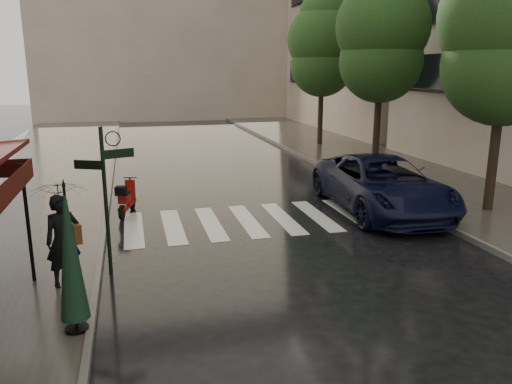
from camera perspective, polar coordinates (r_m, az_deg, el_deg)
name	(u,v)px	position (r m, az deg, el deg)	size (l,w,h in m)	color
ground	(184,339)	(8.36, -8.22, -16.32)	(120.00, 120.00, 0.00)	black
sidewalk_near	(24,186)	(20.03, -24.98, 0.63)	(6.00, 60.00, 0.12)	#38332D
sidewalk_far	(390,167)	(22.47, 15.08, 2.77)	(5.50, 60.00, 0.12)	#38332D
curb_near	(111,181)	(19.66, -16.25, 1.20)	(0.12, 60.00, 0.16)	#595651
curb_far	(330,170)	(21.25, 8.47, 2.52)	(0.12, 60.00, 0.16)	#595651
crosswalk	(265,219)	(14.32, 1.05, -3.13)	(7.85, 3.20, 0.01)	silver
signpost	(105,189)	(10.50, -16.84, 0.29)	(1.17, 0.29, 3.10)	black
tree_near	(508,27)	(15.98, 26.88, 16.48)	(3.80, 3.80, 7.99)	black
tree_mid	(382,34)	(21.78, 14.22, 17.13)	(3.80, 3.80, 8.34)	black
tree_far	(323,45)	(28.21, 7.61, 16.29)	(3.80, 3.80, 8.16)	black
pedestrian_with_umbrella	(59,201)	(10.00, -21.55, -0.97)	(1.37, 1.38, 2.52)	black
scooter	(126,199)	(15.16, -14.61, -0.81)	(0.65, 1.50, 1.01)	black
parked_car	(381,184)	(15.47, 14.15, 0.85)	(2.73, 5.92, 1.64)	black
parasol_back	(70,253)	(8.25, -20.49, -6.59)	(0.45, 0.45, 2.43)	black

